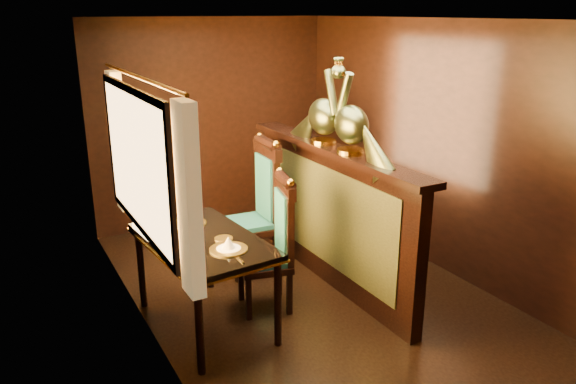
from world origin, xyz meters
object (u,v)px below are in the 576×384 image
object	(u,v)px
dining_table	(203,246)
peacock_left	(352,107)
chair_right	(260,202)
chair_left	(277,239)
peacock_right	(324,100)

from	to	relation	value
dining_table	peacock_left	world-z (taller)	peacock_left
dining_table	chair_right	world-z (taller)	chair_right
dining_table	chair_right	size ratio (longest dim) A/B	1.01
dining_table	chair_left	xyz separation A→B (m)	(0.69, -0.00, -0.07)
dining_table	peacock_right	xyz separation A→B (m)	(1.38, 0.35, 1.05)
chair_right	peacock_right	world-z (taller)	peacock_right
chair_left	peacock_left	world-z (taller)	peacock_left
chair_left	peacock_right	xyz separation A→B (m)	(0.69, 0.35, 1.12)
chair_left	dining_table	bearing A→B (deg)	-166.51
chair_left	peacock_right	size ratio (longest dim) A/B	1.53
dining_table	peacock_right	distance (m)	1.77
chair_right	chair_left	bearing A→B (deg)	-102.53
chair_right	peacock_left	size ratio (longest dim) A/B	1.70
chair_left	peacock_left	distance (m)	1.32
chair_right	peacock_right	xyz separation A→B (m)	(0.47, -0.42, 1.04)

